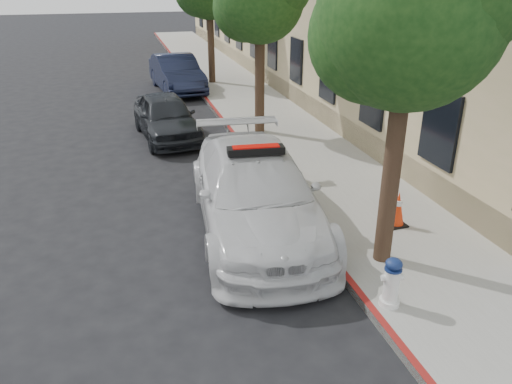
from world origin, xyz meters
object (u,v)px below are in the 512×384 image
object	(u,v)px
police_car	(256,192)
parked_car_far	(177,73)
parked_car_mid	(166,117)
traffic_cone	(398,209)
fire_hydrant	(392,283)

from	to	relation	value
police_car	parked_car_far	world-z (taller)	police_car
parked_car_far	parked_car_mid	bearing A→B (deg)	-105.56
parked_car_far	police_car	bearing A→B (deg)	-95.98
traffic_cone	fire_hydrant	bearing A→B (deg)	-121.99
parked_car_mid	traffic_cone	xyz separation A→B (m)	(3.78, -7.49, -0.18)
traffic_cone	parked_car_mid	bearing A→B (deg)	116.77
parked_car_mid	fire_hydrant	world-z (taller)	parked_car_mid
parked_car_far	traffic_cone	size ratio (longest dim) A/B	6.41
parked_car_far	traffic_cone	bearing A→B (deg)	-85.13
parked_car_far	traffic_cone	xyz separation A→B (m)	(2.60, -14.16, -0.26)
police_car	fire_hydrant	bearing A→B (deg)	-63.04
parked_car_far	traffic_cone	world-z (taller)	parked_car_far
police_car	traffic_cone	world-z (taller)	police_car
parked_car_mid	police_car	bearing A→B (deg)	-86.61
parked_car_mid	traffic_cone	size ratio (longest dim) A/B	5.57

